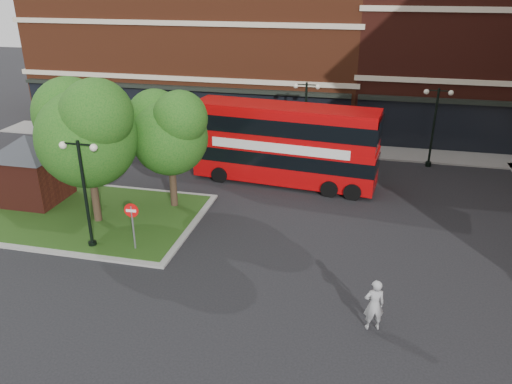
% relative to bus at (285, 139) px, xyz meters
% --- Properties ---
extents(ground, '(120.00, 120.00, 0.00)m').
position_rel_bus_xyz_m(ground, '(-1.47, -9.76, -2.64)').
color(ground, black).
rests_on(ground, ground).
extents(pavement_far, '(44.00, 3.00, 0.12)m').
position_rel_bus_xyz_m(pavement_far, '(-1.47, 6.74, -2.58)').
color(pavement_far, slate).
rests_on(pavement_far, ground).
extents(terrace_far_left, '(26.00, 12.00, 14.00)m').
position_rel_bus_xyz_m(terrace_far_left, '(-9.47, 14.24, 4.36)').
color(terrace_far_left, '#622C17').
rests_on(terrace_far_left, ground).
extents(terrace_far_right, '(18.00, 12.00, 16.00)m').
position_rel_bus_xyz_m(terrace_far_right, '(12.53, 14.24, 5.36)').
color(terrace_far_right, '#471911').
rests_on(terrace_far_right, ground).
extents(traffic_island, '(12.60, 7.60, 0.15)m').
position_rel_bus_xyz_m(traffic_island, '(-9.47, -6.76, -2.57)').
color(traffic_island, gray).
rests_on(traffic_island, ground).
extents(kiosk, '(6.51, 6.51, 3.60)m').
position_rel_bus_xyz_m(kiosk, '(-12.47, -5.76, -0.32)').
color(kiosk, '#471911').
rests_on(kiosk, traffic_island).
extents(tree_island_west, '(5.40, 4.71, 7.21)m').
position_rel_bus_xyz_m(tree_island_west, '(-8.06, -7.18, 2.15)').
color(tree_island_west, '#2D2116').
rests_on(tree_island_west, ground).
extents(tree_island_east, '(4.46, 3.90, 6.29)m').
position_rel_bus_xyz_m(tree_island_east, '(-5.04, -4.70, 1.60)').
color(tree_island_east, '#2D2116').
rests_on(tree_island_east, ground).
extents(lamp_island, '(1.72, 0.36, 5.00)m').
position_rel_bus_xyz_m(lamp_island, '(-6.97, -9.56, 0.19)').
color(lamp_island, black).
rests_on(lamp_island, ground).
extents(lamp_far_left, '(1.72, 0.36, 5.00)m').
position_rel_bus_xyz_m(lamp_far_left, '(0.53, 4.74, 0.19)').
color(lamp_far_left, black).
rests_on(lamp_far_left, ground).
extents(lamp_far_right, '(1.72, 0.36, 5.00)m').
position_rel_bus_xyz_m(lamp_far_right, '(8.53, 4.74, 0.19)').
color(lamp_far_right, black).
rests_on(lamp_far_right, ground).
extents(bus, '(10.73, 3.51, 4.02)m').
position_rel_bus_xyz_m(bus, '(0.00, 0.00, 0.00)').
color(bus, '#AA0608').
rests_on(bus, ground).
extents(woman, '(0.80, 0.63, 1.93)m').
position_rel_bus_xyz_m(woman, '(5.30, -12.45, -1.67)').
color(woman, '#969799').
rests_on(woman, ground).
extents(car_silver, '(4.51, 2.17, 1.49)m').
position_rel_bus_xyz_m(car_silver, '(-2.54, 4.74, -1.90)').
color(car_silver, silver).
rests_on(car_silver, ground).
extents(car_white, '(3.85, 1.62, 1.24)m').
position_rel_bus_xyz_m(car_white, '(1.53, 6.24, -2.02)').
color(car_white, silver).
rests_on(car_white, ground).
extents(no_entry_sign, '(0.64, 0.09, 2.30)m').
position_rel_bus_xyz_m(no_entry_sign, '(-4.97, -9.41, -1.00)').
color(no_entry_sign, slate).
rests_on(no_entry_sign, ground).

